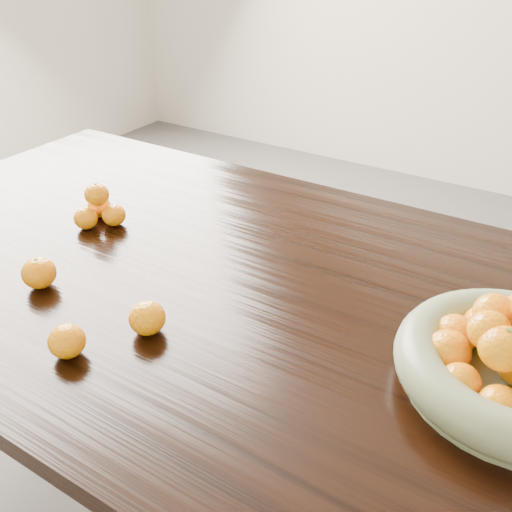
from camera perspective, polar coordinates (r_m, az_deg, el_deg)
The scene contains 5 objects.
dining_table at distance 1.15m, azimuth 0.67°, elevation -6.91°, with size 2.00×1.00×0.75m.
orange_pyramid at distance 1.36m, azimuth -15.44°, elevation 4.62°, with size 0.11×0.11×0.10m.
loose_orange_0 at distance 1.16m, azimuth -20.88°, elevation -1.59°, with size 0.06×0.06×0.06m, color #FF9807.
loose_orange_1 at distance 0.97m, azimuth -18.38°, elevation -8.08°, with size 0.06×0.06×0.06m, color #FF9807.
loose_orange_2 at distance 0.98m, azimuth -10.84°, elevation -6.11°, with size 0.06×0.06×0.06m, color #FF9807.
Camera 1 is at (0.47, -0.77, 1.36)m, focal length 40.00 mm.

